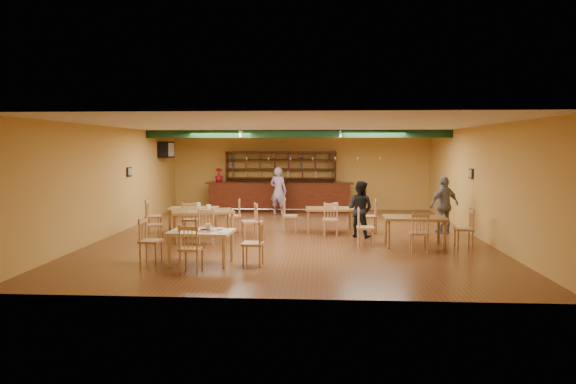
# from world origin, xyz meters

# --- Properties ---
(floor) EXTENTS (12.00, 12.00, 0.00)m
(floor) POSITION_xyz_m (0.00, 0.00, 0.00)
(floor) COLOR brown
(floor) RESTS_ON ground
(ceiling_beam) EXTENTS (10.00, 0.30, 0.25)m
(ceiling_beam) POSITION_xyz_m (0.00, 2.80, 2.87)
(ceiling_beam) COLOR black
(ceiling_beam) RESTS_ON ceiling
(track_rail_left) EXTENTS (0.05, 2.50, 0.05)m
(track_rail_left) POSITION_xyz_m (-1.80, 3.40, 2.94)
(track_rail_left) COLOR silver
(track_rail_left) RESTS_ON ceiling
(track_rail_right) EXTENTS (0.05, 2.50, 0.05)m
(track_rail_right) POSITION_xyz_m (1.40, 3.40, 2.94)
(track_rail_right) COLOR silver
(track_rail_right) RESTS_ON ceiling
(ac_unit) EXTENTS (0.34, 0.70, 0.48)m
(ac_unit) POSITION_xyz_m (-4.80, 4.20, 2.35)
(ac_unit) COLOR silver
(ac_unit) RESTS_ON wall_left
(picture_left) EXTENTS (0.04, 0.34, 0.28)m
(picture_left) POSITION_xyz_m (-4.97, 1.00, 1.70)
(picture_left) COLOR black
(picture_left) RESTS_ON wall_left
(picture_right) EXTENTS (0.04, 0.34, 0.28)m
(picture_right) POSITION_xyz_m (4.97, 0.50, 1.70)
(picture_right) COLOR black
(picture_right) RESTS_ON wall_right
(bar_counter) EXTENTS (5.54, 0.85, 1.13)m
(bar_counter) POSITION_xyz_m (-0.75, 5.15, 0.56)
(bar_counter) COLOR #36130A
(bar_counter) RESTS_ON ground
(back_bar_hutch) EXTENTS (4.28, 0.40, 2.28)m
(back_bar_hutch) POSITION_xyz_m (-0.75, 5.78, 1.14)
(back_bar_hutch) COLOR #36130A
(back_bar_hutch) RESTS_ON ground
(poinsettia) EXTENTS (0.37, 0.37, 0.52)m
(poinsettia) POSITION_xyz_m (-3.07, 5.15, 1.39)
(poinsettia) COLOR maroon
(poinsettia) RESTS_ON bar_counter
(dining_table_a) EXTENTS (1.48, 0.98, 0.70)m
(dining_table_a) POSITION_xyz_m (-2.87, 0.38, 0.35)
(dining_table_a) COLOR olive
(dining_table_a) RESTS_ON ground
(dining_table_b) EXTENTS (1.40, 0.85, 0.69)m
(dining_table_b) POSITION_xyz_m (1.05, 0.64, 0.35)
(dining_table_b) COLOR olive
(dining_table_b) RESTS_ON ground
(dining_table_c) EXTENTS (1.79, 1.39, 0.79)m
(dining_table_c) POSITION_xyz_m (-2.30, -0.94, 0.39)
(dining_table_c) COLOR olive
(dining_table_c) RESTS_ON ground
(dining_table_d) EXTENTS (1.50, 0.93, 0.74)m
(dining_table_d) POSITION_xyz_m (3.07, -1.45, 0.37)
(dining_table_d) COLOR olive
(dining_table_d) RESTS_ON ground
(near_table) EXTENTS (1.36, 0.92, 0.70)m
(near_table) POSITION_xyz_m (-1.72, -3.62, 0.35)
(near_table) COLOR beige
(near_table) RESTS_ON ground
(pizza_tray) EXTENTS (0.42, 0.42, 0.01)m
(pizza_tray) POSITION_xyz_m (-1.63, -3.62, 0.71)
(pizza_tray) COLOR silver
(pizza_tray) RESTS_ON near_table
(parmesan_shaker) EXTENTS (0.08, 0.08, 0.11)m
(parmesan_shaker) POSITION_xyz_m (-2.14, -3.76, 0.75)
(parmesan_shaker) COLOR #EAE5C6
(parmesan_shaker) RESTS_ON near_table
(napkin_stack) EXTENTS (0.20, 0.15, 0.03)m
(napkin_stack) POSITION_xyz_m (-1.40, -3.43, 0.71)
(napkin_stack) COLOR white
(napkin_stack) RESTS_ON near_table
(pizza_server) EXTENTS (0.33, 0.20, 0.00)m
(pizza_server) POSITION_xyz_m (-1.49, -3.57, 0.72)
(pizza_server) COLOR silver
(pizza_server) RESTS_ON pizza_tray
(side_plate) EXTENTS (0.23, 0.23, 0.01)m
(side_plate) POSITION_xyz_m (-1.21, -3.80, 0.70)
(side_plate) COLOR white
(side_plate) RESTS_ON near_table
(patron_bar) EXTENTS (0.73, 0.59, 1.72)m
(patron_bar) POSITION_xyz_m (-0.74, 4.33, 0.86)
(patron_bar) COLOR #8951AF
(patron_bar) RESTS_ON ground
(patron_right_a) EXTENTS (0.93, 0.88, 1.53)m
(patron_right_a) POSITION_xyz_m (1.85, -0.16, 0.76)
(patron_right_a) COLOR black
(patron_right_a) RESTS_ON ground
(patron_right_b) EXTENTS (1.03, 0.78, 1.62)m
(patron_right_b) POSITION_xyz_m (4.27, 0.55, 0.81)
(patron_right_b) COLOR gray
(patron_right_b) RESTS_ON ground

